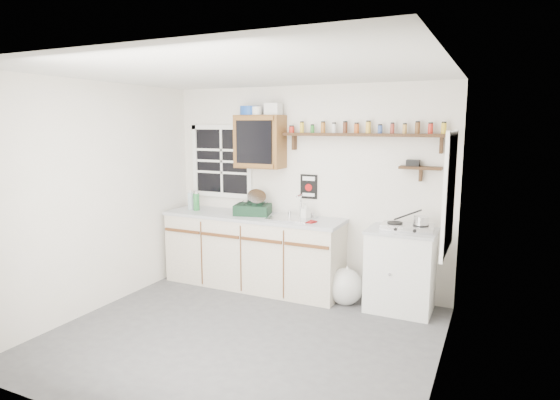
{
  "coord_description": "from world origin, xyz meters",
  "views": [
    {
      "loc": [
        2.16,
        -3.72,
        2.04
      ],
      "look_at": [
        0.15,
        0.55,
        1.27
      ],
      "focal_mm": 30.0,
      "sensor_mm": 36.0,
      "label": 1
    }
  ],
  "objects_px": {
    "main_cabinet": "(253,251)",
    "right_cabinet": "(401,270)",
    "hotplate": "(408,227)",
    "dish_rack": "(254,207)",
    "spice_shelf": "(363,134)",
    "upper_cabinet": "(260,142)"
  },
  "relations": [
    {
      "from": "right_cabinet",
      "to": "dish_rack",
      "type": "relative_size",
      "value": 1.84
    },
    {
      "from": "spice_shelf",
      "to": "hotplate",
      "type": "distance_m",
      "value": 1.16
    },
    {
      "from": "right_cabinet",
      "to": "hotplate",
      "type": "height_order",
      "value": "hotplate"
    },
    {
      "from": "right_cabinet",
      "to": "hotplate",
      "type": "relative_size",
      "value": 1.62
    },
    {
      "from": "spice_shelf",
      "to": "right_cabinet",
      "type": "bearing_deg",
      "value": -19.79
    },
    {
      "from": "main_cabinet",
      "to": "upper_cabinet",
      "type": "xyz_separation_m",
      "value": [
        0.03,
        0.14,
        1.36
      ]
    },
    {
      "from": "main_cabinet",
      "to": "hotplate",
      "type": "distance_m",
      "value": 1.95
    },
    {
      "from": "spice_shelf",
      "to": "hotplate",
      "type": "relative_size",
      "value": 3.41
    },
    {
      "from": "main_cabinet",
      "to": "upper_cabinet",
      "type": "relative_size",
      "value": 3.55
    },
    {
      "from": "right_cabinet",
      "to": "dish_rack",
      "type": "xyz_separation_m",
      "value": [
        -1.84,
        0.01,
        0.57
      ]
    },
    {
      "from": "main_cabinet",
      "to": "spice_shelf",
      "type": "distance_m",
      "value": 1.99
    },
    {
      "from": "main_cabinet",
      "to": "spice_shelf",
      "type": "height_order",
      "value": "spice_shelf"
    },
    {
      "from": "right_cabinet",
      "to": "dish_rack",
      "type": "bearing_deg",
      "value": 179.61
    },
    {
      "from": "dish_rack",
      "to": "hotplate",
      "type": "xyz_separation_m",
      "value": [
        1.9,
        -0.03,
        -0.08
      ]
    },
    {
      "from": "upper_cabinet",
      "to": "dish_rack",
      "type": "bearing_deg",
      "value": -109.18
    },
    {
      "from": "main_cabinet",
      "to": "right_cabinet",
      "type": "xyz_separation_m",
      "value": [
        1.83,
        0.03,
        -0.01
      ]
    },
    {
      "from": "upper_cabinet",
      "to": "dish_rack",
      "type": "xyz_separation_m",
      "value": [
        -0.04,
        -0.11,
        -0.8
      ]
    },
    {
      "from": "main_cabinet",
      "to": "dish_rack",
      "type": "distance_m",
      "value": 0.56
    },
    {
      "from": "dish_rack",
      "to": "spice_shelf",
      "type": "bearing_deg",
      "value": -6.83
    },
    {
      "from": "main_cabinet",
      "to": "upper_cabinet",
      "type": "height_order",
      "value": "upper_cabinet"
    },
    {
      "from": "upper_cabinet",
      "to": "spice_shelf",
      "type": "relative_size",
      "value": 0.34
    },
    {
      "from": "spice_shelf",
      "to": "hotplate",
      "type": "height_order",
      "value": "spice_shelf"
    }
  ]
}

